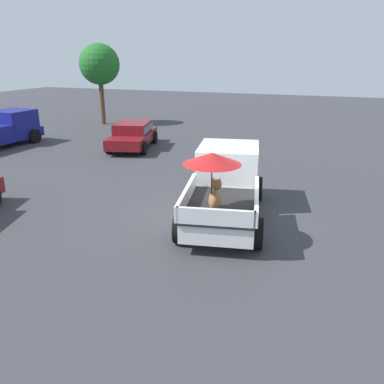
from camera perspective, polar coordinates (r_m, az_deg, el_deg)
ground_plane at (r=11.68m, az=4.66°, el=-3.83°), size 80.00×80.00×0.00m
pickup_truck_main at (r=11.68m, az=4.89°, el=1.37°), size 5.32×3.03×2.40m
pickup_truck_red at (r=23.07m, az=-26.34°, el=8.13°), size 4.87×2.33×1.80m
parked_sedan_near at (r=20.67m, az=-8.69°, el=8.43°), size 4.60×2.77×1.33m
tree_by_lot at (r=28.33m, az=-13.43°, el=17.71°), size 2.72×2.72×5.41m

